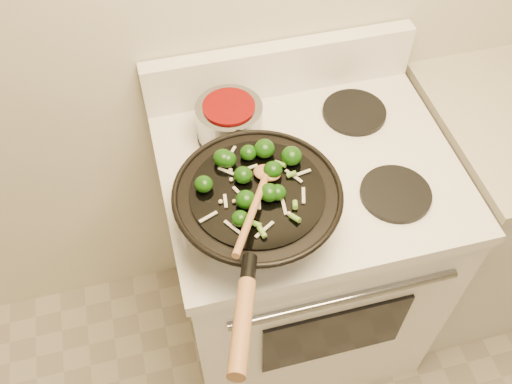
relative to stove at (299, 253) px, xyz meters
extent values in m
cube|color=white|center=(0.00, 0.00, -0.03)|extent=(0.76, 0.64, 0.88)
cube|color=white|center=(0.00, 0.00, 0.43)|extent=(0.78, 0.66, 0.04)
cube|color=white|center=(0.00, 0.30, 0.53)|extent=(0.78, 0.05, 0.16)
cylinder|color=gray|center=(0.00, -0.33, 0.31)|extent=(0.60, 0.02, 0.02)
cube|color=black|center=(0.00, -0.33, 0.08)|extent=(0.42, 0.01, 0.28)
cylinder|color=black|center=(-0.18, -0.15, 0.46)|extent=(0.18, 0.18, 0.01)
cylinder|color=black|center=(0.18, -0.15, 0.46)|extent=(0.18, 0.18, 0.01)
cylinder|color=black|center=(-0.18, 0.15, 0.46)|extent=(0.18, 0.18, 0.01)
cylinder|color=black|center=(0.18, 0.15, 0.46)|extent=(0.18, 0.18, 0.01)
torus|color=black|center=(-0.18, -0.15, 0.57)|extent=(0.39, 0.39, 0.01)
cylinder|color=black|center=(-0.18, -0.15, 0.58)|extent=(0.31, 0.31, 0.01)
cylinder|color=black|center=(-0.25, -0.36, 0.61)|extent=(0.05, 0.07, 0.04)
cylinder|color=#9C683D|center=(-0.29, -0.48, 0.63)|extent=(0.10, 0.21, 0.07)
ellipsoid|color=#113A08|center=(-0.24, -0.23, 0.60)|extent=(0.04, 0.04, 0.03)
cylinder|color=#51842F|center=(-0.23, -0.23, 0.59)|extent=(0.02, 0.02, 0.02)
ellipsoid|color=#113A08|center=(-0.14, -0.05, 0.60)|extent=(0.05, 0.05, 0.04)
ellipsoid|color=#113A08|center=(-0.16, -0.18, 0.60)|extent=(0.04, 0.04, 0.04)
ellipsoid|color=#113A08|center=(-0.08, -0.09, 0.60)|extent=(0.05, 0.05, 0.04)
cylinder|color=#51842F|center=(-0.07, -0.09, 0.59)|extent=(0.02, 0.02, 0.02)
ellipsoid|color=#113A08|center=(-0.14, -0.18, 0.60)|extent=(0.04, 0.04, 0.03)
ellipsoid|color=#113A08|center=(-0.21, -0.18, 0.60)|extent=(0.05, 0.05, 0.04)
ellipsoid|color=#113A08|center=(-0.18, -0.05, 0.60)|extent=(0.04, 0.04, 0.03)
cylinder|color=#51842F|center=(-0.16, -0.05, 0.59)|extent=(0.02, 0.02, 0.02)
ellipsoid|color=#113A08|center=(-0.29, -0.12, 0.60)|extent=(0.04, 0.04, 0.04)
ellipsoid|color=#113A08|center=(-0.23, -0.06, 0.60)|extent=(0.04, 0.04, 0.04)
ellipsoid|color=#113A08|center=(-0.20, -0.11, 0.60)|extent=(0.04, 0.04, 0.04)
cylinder|color=#51842F|center=(-0.19, -0.11, 0.59)|extent=(0.01, 0.02, 0.01)
ellipsoid|color=#113A08|center=(-0.13, -0.11, 0.60)|extent=(0.04, 0.04, 0.04)
ellipsoid|color=#113A08|center=(-0.24, -0.05, 0.60)|extent=(0.05, 0.05, 0.04)
cube|color=beige|center=(-0.22, -0.15, 0.58)|extent=(0.03, 0.05, 0.00)
cube|color=beige|center=(-0.19, -0.26, 0.58)|extent=(0.05, 0.03, 0.00)
cube|color=beige|center=(-0.13, -0.21, 0.58)|extent=(0.01, 0.05, 0.00)
cube|color=beige|center=(-0.18, -0.08, 0.58)|extent=(0.04, 0.01, 0.00)
cube|color=beige|center=(-0.18, -0.18, 0.58)|extent=(0.02, 0.04, 0.00)
cube|color=beige|center=(-0.30, -0.20, 0.58)|extent=(0.04, 0.02, 0.00)
cube|color=beige|center=(-0.09, -0.13, 0.58)|extent=(0.03, 0.05, 0.00)
cube|color=beige|center=(-0.26, -0.24, 0.58)|extent=(0.03, 0.05, 0.00)
cube|color=beige|center=(-0.26, -0.16, 0.58)|extent=(0.01, 0.04, 0.00)
cube|color=beige|center=(-0.07, -0.13, 0.58)|extent=(0.05, 0.02, 0.00)
cube|color=beige|center=(-0.23, -0.08, 0.58)|extent=(0.04, 0.04, 0.00)
cube|color=beige|center=(-0.22, -0.03, 0.58)|extent=(0.04, 0.05, 0.00)
cube|color=beige|center=(-0.08, -0.19, 0.58)|extent=(0.02, 0.04, 0.00)
cylinder|color=#609931|center=(-0.20, -0.27, 0.59)|extent=(0.03, 0.02, 0.01)
cylinder|color=#609931|center=(-0.11, -0.22, 0.59)|extent=(0.03, 0.03, 0.02)
cylinder|color=#609931|center=(-0.09, -0.13, 0.59)|extent=(0.01, 0.02, 0.02)
cylinder|color=#609931|center=(-0.11, -0.09, 0.59)|extent=(0.02, 0.02, 0.01)
cylinder|color=#609931|center=(-0.12, -0.25, 0.59)|extent=(0.01, 0.02, 0.01)
cylinder|color=#609931|center=(-0.21, -0.24, 0.59)|extent=(0.02, 0.02, 0.02)
sphere|color=beige|center=(-0.23, -0.11, 0.58)|extent=(0.01, 0.01, 0.01)
sphere|color=beige|center=(-0.27, -0.16, 0.58)|extent=(0.01, 0.01, 0.01)
sphere|color=beige|center=(-0.13, -0.23, 0.58)|extent=(0.01, 0.01, 0.01)
sphere|color=beige|center=(-0.24, -0.17, 0.58)|extent=(0.01, 0.01, 0.01)
sphere|color=beige|center=(-0.23, -0.08, 0.58)|extent=(0.01, 0.01, 0.01)
ellipsoid|color=#9C683D|center=(-0.15, -0.11, 0.59)|extent=(0.08, 0.07, 0.02)
cylinder|color=#9C683D|center=(-0.21, -0.23, 0.62)|extent=(0.14, 0.24, 0.07)
cylinder|color=gray|center=(-0.18, 0.15, 0.51)|extent=(0.18, 0.18, 0.10)
cylinder|color=#630504|center=(-0.18, 0.15, 0.56)|extent=(0.14, 0.14, 0.01)
cylinder|color=black|center=(-0.17, 0.00, 0.56)|extent=(0.02, 0.11, 0.02)
camera|label=1|loc=(-0.38, -0.91, 1.60)|focal=40.00mm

